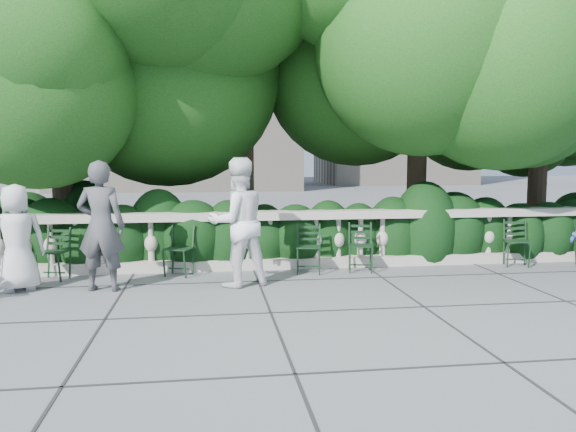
{
  "coord_description": "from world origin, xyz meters",
  "views": [
    {
      "loc": [
        -1.24,
        -7.78,
        1.94
      ],
      "look_at": [
        0.0,
        1.0,
        1.0
      ],
      "focal_mm": 35.0,
      "sensor_mm": 36.0,
      "label": 1
    }
  ],
  "objects": [
    {
      "name": "person_businessman",
      "position": [
        -3.99,
        0.66,
        0.78
      ],
      "size": [
        0.9,
        0.76,
        1.56
      ],
      "primitive_type": "imported",
      "rotation": [
        0.0,
        0.0,
        3.56
      ],
      "color": "silver",
      "rests_on": "ground"
    },
    {
      "name": "person_woman_grey",
      "position": [
        -2.79,
        0.53,
        0.95
      ],
      "size": [
        0.75,
        0.56,
        1.89
      ],
      "primitive_type": "imported",
      "rotation": [
        0.0,
        0.0,
        2.97
      ],
      "color": "#404145",
      "rests_on": "ground"
    },
    {
      "name": "shrub_hedge",
      "position": [
        0.0,
        3.0,
        0.0
      ],
      "size": [
        15.0,
        2.6,
        1.7
      ],
      "primitive_type": null,
      "color": "black",
      "rests_on": "ground"
    },
    {
      "name": "chair_d",
      "position": [
        0.36,
        1.14,
        0.0
      ],
      "size": [
        0.52,
        0.55,
        0.84
      ],
      "primitive_type": null,
      "rotation": [
        0.0,
        0.0,
        -0.18
      ],
      "color": "black",
      "rests_on": "ground"
    },
    {
      "name": "balustrade",
      "position": [
        0.0,
        1.8,
        0.49
      ],
      "size": [
        12.0,
        0.44,
        1.0
      ],
      "color": "#9E998E",
      "rests_on": "ground"
    },
    {
      "name": "chair_b",
      "position": [
        -3.72,
        1.22,
        0.0
      ],
      "size": [
        0.54,
        0.57,
        0.84
      ],
      "primitive_type": null,
      "rotation": [
        0.0,
        0.0,
        -0.25
      ],
      "color": "black",
      "rests_on": "ground"
    },
    {
      "name": "person_casual_man",
      "position": [
        -0.82,
        0.56,
        0.96
      ],
      "size": [
        1.13,
        1.0,
        1.93
      ],
      "primitive_type": "imported",
      "rotation": [
        0.0,
        0.0,
        3.48
      ],
      "color": "white",
      "rests_on": "ground"
    },
    {
      "name": "chair_c",
      "position": [
        1.25,
        1.15,
        0.0
      ],
      "size": [
        0.53,
        0.56,
        0.84
      ],
      "primitive_type": null,
      "rotation": [
        0.0,
        0.0,
        -0.21
      ],
      "color": "black",
      "rests_on": "ground"
    },
    {
      "name": "chair_a",
      "position": [
        -1.8,
        1.26,
        0.0
      ],
      "size": [
        0.58,
        0.61,
        0.84
      ],
      "primitive_type": null,
      "rotation": [
        0.0,
        0.0,
        -0.37
      ],
      "color": "black",
      "rests_on": "ground"
    },
    {
      "name": "ground",
      "position": [
        0.0,
        0.0,
        0.0
      ],
      "size": [
        90.0,
        90.0,
        0.0
      ],
      "primitive_type": "plane",
      "color": "#56595E",
      "rests_on": "ground"
    },
    {
      "name": "chair_e",
      "position": [
        4.11,
        1.25,
        0.0
      ],
      "size": [
        0.56,
        0.59,
        0.84
      ],
      "primitive_type": null,
      "rotation": [
        0.0,
        0.0,
        -0.3
      ],
      "color": "black",
      "rests_on": "ground"
    },
    {
      "name": "tree_canopy",
      "position": [
        0.69,
        3.19,
        3.96
      ],
      "size": [
        15.04,
        6.52,
        6.78
      ],
      "color": "#3F3023",
      "rests_on": "ground"
    }
  ]
}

